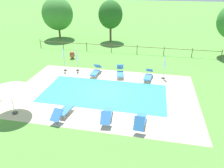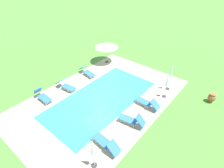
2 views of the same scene
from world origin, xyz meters
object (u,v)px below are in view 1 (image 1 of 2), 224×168
(sun_lounger_north_end, at_px, (140,121))
(patio_umbrella_closed_deck_corner, at_px, (165,63))
(sun_lounger_south_near_corner, at_px, (120,72))
(tree_far_west, at_px, (110,15))
(patio_umbrella_closed_row_mid_west, at_px, (64,54))
(sun_lounger_north_mid, at_px, (63,111))
(patio_umbrella_open_foreground, at_px, (9,87))
(patio_umbrella_closed_row_west, at_px, (77,56))
(terracotta_urn_near_fence, at_px, (72,55))
(tree_centre, at_px, (58,14))
(sun_lounger_north_far, at_px, (96,71))
(sun_lounger_south_mid, at_px, (107,114))
(sun_lounger_north_near_steps, at_px, (148,75))

(sun_lounger_north_end, bearing_deg, patio_umbrella_closed_deck_corner, 78.41)
(sun_lounger_south_near_corner, height_order, tree_far_west, tree_far_west)
(patio_umbrella_closed_row_mid_west, xyz_separation_m, tree_far_west, (2.09, 11.31, 1.98))
(sun_lounger_north_mid, relative_size, patio_umbrella_open_foreground, 0.85)
(patio_umbrella_closed_row_mid_west, relative_size, patio_umbrella_closed_deck_corner, 1.09)
(patio_umbrella_open_foreground, distance_m, patio_umbrella_closed_row_mid_west, 7.43)
(sun_lounger_north_mid, bearing_deg, sun_lounger_south_near_corner, 69.88)
(patio_umbrella_closed_row_west, xyz_separation_m, terracotta_urn_near_fence, (-1.75, 3.12, -1.07))
(sun_lounger_north_mid, xyz_separation_m, patio_umbrella_closed_row_mid_west, (-2.86, 7.09, 1.28))
(patio_umbrella_closed_row_west, xyz_separation_m, tree_centre, (-6.80, 11.22, 2.02))
(sun_lounger_north_far, height_order, patio_umbrella_closed_row_mid_west, patio_umbrella_closed_row_mid_west)
(patio_umbrella_open_foreground, bearing_deg, sun_lounger_south_mid, 5.72)
(sun_lounger_south_mid, bearing_deg, sun_lounger_north_mid, -174.26)
(sun_lounger_north_end, bearing_deg, sun_lounger_north_mid, 179.98)
(sun_lounger_north_far, bearing_deg, patio_umbrella_open_foreground, -116.49)
(sun_lounger_north_end, relative_size, sun_lounger_south_mid, 0.93)
(patio_umbrella_closed_deck_corner, relative_size, tree_centre, 0.40)
(sun_lounger_south_near_corner, xyz_separation_m, patio_umbrella_open_foreground, (-5.80, -7.25, 1.57))
(sun_lounger_north_end, xyz_separation_m, terracotta_urn_near_fence, (-8.34, 10.46, 0.03))
(sun_lounger_south_near_corner, xyz_separation_m, terracotta_urn_near_fence, (-5.97, 3.53, 0.03))
(tree_centre, bearing_deg, patio_umbrella_closed_row_mid_west, -63.87)
(patio_umbrella_closed_row_mid_west, bearing_deg, sun_lounger_north_end, -42.39)
(sun_lounger_north_mid, bearing_deg, terracotta_urn_near_fence, 108.15)
(sun_lounger_south_near_corner, distance_m, patio_umbrella_open_foreground, 9.42)
(sun_lounger_south_mid, height_order, terracotta_urn_near_fence, sun_lounger_south_mid)
(sun_lounger_north_mid, relative_size, sun_lounger_north_far, 1.03)
(sun_lounger_north_far, bearing_deg, sun_lounger_north_near_steps, -0.05)
(patio_umbrella_closed_row_west, height_order, terracotta_urn_near_fence, patio_umbrella_closed_row_west)
(terracotta_urn_near_fence, bearing_deg, patio_umbrella_closed_row_west, -60.74)
(sun_lounger_south_near_corner, distance_m, tree_centre, 16.32)
(sun_lounger_north_near_steps, bearing_deg, sun_lounger_north_far, 179.95)
(patio_umbrella_closed_deck_corner, xyz_separation_m, terracotta_urn_near_fence, (-9.81, 3.33, -1.07))
(patio_umbrella_closed_row_mid_west, height_order, terracotta_urn_near_fence, patio_umbrella_closed_row_mid_west)
(sun_lounger_south_near_corner, distance_m, patio_umbrella_closed_row_mid_west, 5.54)
(sun_lounger_south_mid, xyz_separation_m, patio_umbrella_closed_row_mid_west, (-5.67, 6.81, 1.27))
(sun_lounger_south_near_corner, height_order, patio_umbrella_closed_deck_corner, patio_umbrella_closed_deck_corner)
(sun_lounger_north_end, height_order, sun_lounger_south_mid, sun_lounger_north_end)
(patio_umbrella_closed_deck_corner, bearing_deg, sun_lounger_north_end, -101.59)
(sun_lounger_north_far, relative_size, patio_umbrella_closed_row_mid_west, 0.79)
(patio_umbrella_closed_deck_corner, bearing_deg, tree_far_west, 122.38)
(patio_umbrella_closed_row_mid_west, bearing_deg, terracotta_urn_near_fence, 99.65)
(terracotta_urn_near_fence, bearing_deg, tree_far_west, 71.42)
(sun_lounger_north_far, bearing_deg, tree_far_west, 95.15)
(sun_lounger_south_near_corner, distance_m, sun_lounger_south_mid, 6.65)
(patio_umbrella_closed_row_west, bearing_deg, sun_lounger_south_mid, -57.53)
(sun_lounger_north_far, xyz_separation_m, sun_lounger_north_end, (4.63, -6.79, 0.02))
(sun_lounger_north_end, bearing_deg, sun_lounger_north_far, 124.29)
(sun_lounger_north_near_steps, distance_m, sun_lounger_north_far, 4.77)
(sun_lounger_south_mid, bearing_deg, patio_umbrella_closed_row_mid_west, 129.77)
(sun_lounger_south_mid, relative_size, tree_far_west, 0.37)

